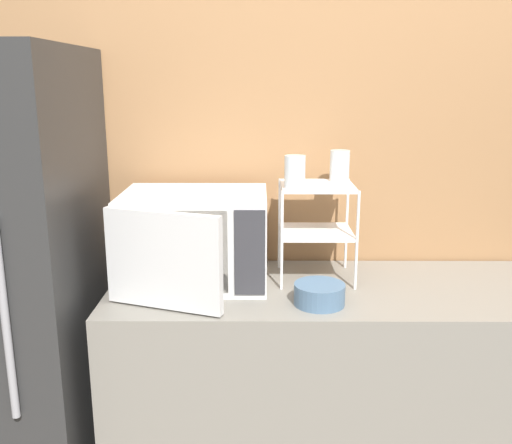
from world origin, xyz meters
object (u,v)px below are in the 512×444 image
(dish_rack, at_px, (317,211))
(glass_back_right, at_px, (340,166))
(microwave, at_px, (194,239))
(bowl, at_px, (319,294))
(glass_front_left, at_px, (295,172))

(dish_rack, xyz_separation_m, glass_back_right, (0.09, 0.07, 0.15))
(microwave, bearing_deg, bowl, -25.67)
(microwave, bearing_deg, glass_back_right, 13.26)
(glass_back_right, bearing_deg, dish_rack, -139.50)
(glass_back_right, height_order, bowl, glass_back_right)
(glass_front_left, xyz_separation_m, glass_back_right, (0.17, 0.15, 0.00))
(dish_rack, distance_m, glass_back_right, 0.19)
(microwave, height_order, glass_back_right, glass_back_right)
(glass_front_left, distance_m, bowl, 0.42)
(dish_rack, relative_size, bowl, 2.11)
(microwave, height_order, glass_front_left, glass_front_left)
(dish_rack, bearing_deg, bowl, -92.35)
(glass_front_left, xyz_separation_m, bowl, (0.07, -0.18, -0.37))
(microwave, distance_m, bowl, 0.49)
(microwave, height_order, dish_rack, dish_rack)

